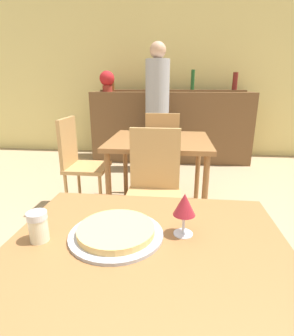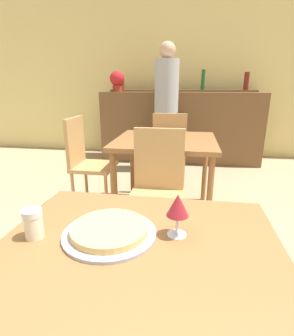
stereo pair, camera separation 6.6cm
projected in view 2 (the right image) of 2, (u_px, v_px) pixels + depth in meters
wall_back at (183, 76)px, 4.62m from camera, size 8.00×0.05×2.80m
dining_table_near at (138, 268)px, 0.90m from camera, size 0.97×0.83×0.74m
dining_table_far at (165, 148)px, 2.48m from camera, size 0.93×0.89×0.77m
bar_counter at (180, 127)px, 4.40m from camera, size 2.60×0.56×1.14m
bar_back_shelf at (183, 89)px, 4.34m from camera, size 2.39×0.24×0.34m
chair_far_side_front at (157, 184)px, 1.94m from camera, size 0.40×0.40×0.95m
chair_far_side_back at (170, 147)px, 3.09m from camera, size 0.40×0.40×0.95m
chair_far_side_left at (86, 158)px, 2.64m from camera, size 0.40×0.40×0.95m
pizza_tray at (110, 231)px, 0.94m from camera, size 0.34×0.34×0.04m
cheese_shaker at (34, 223)px, 0.92m from camera, size 0.07×0.07×0.11m
person_standing at (166, 104)px, 3.76m from camera, size 0.34×0.34×1.81m
wine_glass at (178, 206)px, 0.91m from camera, size 0.08×0.08×0.16m
potted_plant at (117, 80)px, 4.28m from camera, size 0.24×0.24×0.33m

